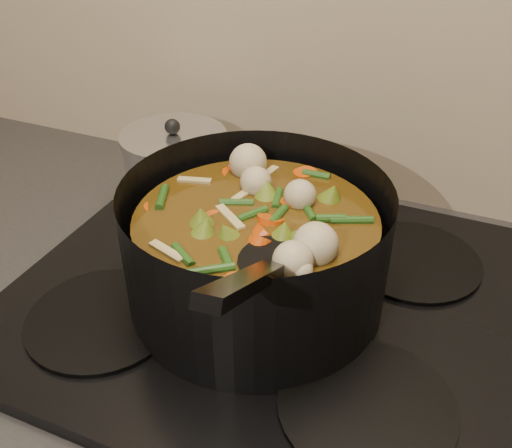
% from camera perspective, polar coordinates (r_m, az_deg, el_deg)
% --- Properties ---
extents(stovetop, '(0.62, 0.54, 0.03)m').
position_cam_1_polar(stovetop, '(0.74, 1.17, -7.04)').
color(stovetop, black).
rests_on(stovetop, counter).
extents(stockpot, '(0.34, 0.43, 0.23)m').
position_cam_1_polar(stockpot, '(0.68, 0.01, -2.58)').
color(stockpot, black).
rests_on(stockpot, stovetop).
extents(saucepan, '(0.16, 0.16, 0.13)m').
position_cam_1_polar(saucepan, '(0.90, -8.03, 5.80)').
color(saucepan, silver).
rests_on(saucepan, stovetop).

